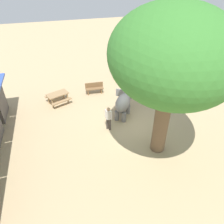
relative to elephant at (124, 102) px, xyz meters
name	(u,v)px	position (x,y,z in m)	size (l,w,h in m)	color
ground_plane	(131,123)	(-1.02, -0.18, -1.03)	(60.00, 60.00, 0.00)	tan
elephant	(124,102)	(0.00, 0.00, 0.00)	(2.21, 2.05, 1.61)	slate
person_handler	(108,117)	(-1.24, 1.37, -0.08)	(0.41, 0.36, 1.62)	#3F3833
shade_tree_main	(172,56)	(-3.58, -0.85, 4.35)	(6.02, 5.51, 7.57)	brown
wooden_bench	(94,88)	(3.35, 1.34, -0.56)	(0.47, 1.42, 0.88)	brown
picnic_table_near	(125,74)	(4.93, -1.68, -0.44)	(1.68, 1.66, 0.78)	#9E7A51
picnic_table_far	(58,96)	(2.67, 4.18, -0.44)	(1.93, 1.95, 0.78)	#9E7A51
feed_bucket	(162,128)	(-2.19, -1.79, -0.87)	(0.36, 0.36, 0.32)	gray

